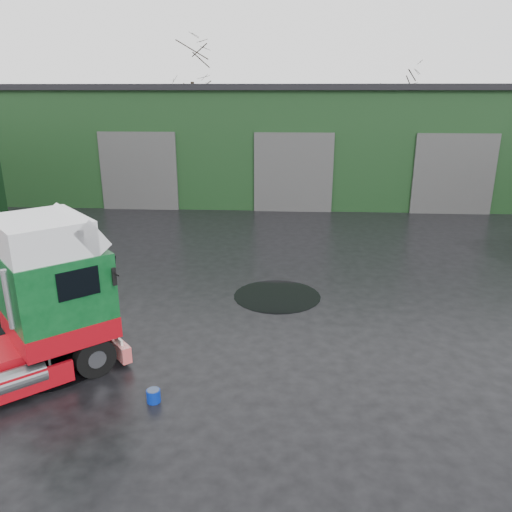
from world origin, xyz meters
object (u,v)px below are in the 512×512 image
Objects in this scene: warehouse at (293,139)px; tree_back_a at (193,107)px; tree_back_b at (393,120)px; wash_bucket at (154,396)px.

tree_back_a is at bearing 128.66° from warehouse.
tree_back_a is at bearing 180.00° from tree_back_b.
warehouse is 23.39m from wash_bucket.
tree_back_a reaches higher than warehouse.
wash_bucket is 0.03× the size of tree_back_a.
wash_bucket is at bearing -81.22° from tree_back_a.
warehouse is at bearing 82.81° from wash_bucket.
wash_bucket is 33.72m from tree_back_a.
wash_bucket is 34.95m from tree_back_b.
warehouse is 12.90m from tree_back_a.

